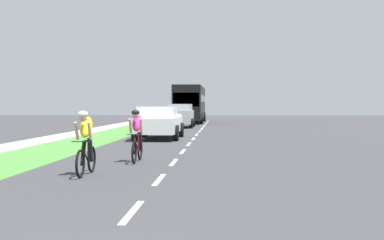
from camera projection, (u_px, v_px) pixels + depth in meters
The scene contains 9 objects.
ground_plane at pixel (191, 142), 23.30m from camera, with size 120.00×120.00×0.00m, color #38383A.
grass_verge at pixel (85, 141), 23.59m from camera, with size 2.74×70.00×0.01m, color #478438.
sidewalk_concrete at pixel (40, 141), 23.72m from camera, with size 1.59×70.00×0.10m, color #B2ADA3.
lane_markings_center at pixel (195, 137), 27.29m from camera, with size 0.12×54.30×0.01m.
cyclist_lead at pixel (86, 142), 12.26m from camera, with size 0.42×1.72×1.58m.
cyclist_trailing at pixel (137, 135), 15.11m from camera, with size 0.42×1.72×1.58m.
pickup_white at pixel (159, 123), 25.45m from camera, with size 2.22×5.10×1.64m.
suv_silver at pixel (180, 115), 38.45m from camera, with size 2.15×4.70×1.79m.
bus_black at pixel (190, 102), 48.88m from camera, with size 2.78×11.60×3.48m.
Camera 1 is at (1.44, -3.21, 1.72)m, focal length 47.08 mm.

